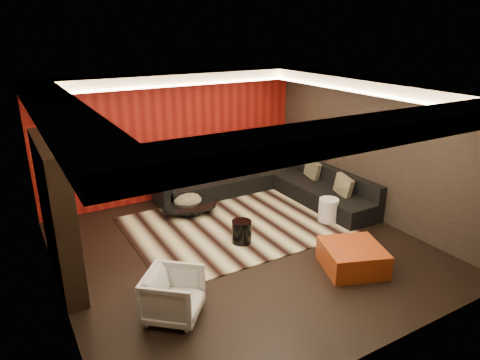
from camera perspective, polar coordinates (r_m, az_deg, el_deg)
floor at (r=7.68m, az=0.32°, el=-9.17°), size 6.00×6.00×0.02m
ceiling at (r=6.78m, az=0.37°, el=12.16°), size 6.00×6.00×0.02m
wall_back at (r=9.71m, az=-8.76°, el=5.82°), size 6.00×0.02×2.80m
wall_left at (r=6.24m, az=-24.25°, el=-3.78°), size 0.02×6.00×2.80m
wall_right at (r=8.95m, az=17.22°, el=3.94°), size 0.02×6.00×2.80m
red_feature_wall at (r=9.68m, az=-8.67°, el=5.77°), size 5.98×0.05×2.78m
soffit_back at (r=9.20m, az=-8.44°, el=13.24°), size 6.00×0.60×0.22m
soffit_front at (r=4.72m, az=17.39°, el=6.38°), size 6.00×0.60×0.22m
soffit_left at (r=5.92m, az=-23.03°, el=8.30°), size 0.60×4.80×0.22m
soffit_right at (r=8.48m, az=16.65°, el=12.09°), size 0.60×4.80×0.22m
cove_back at (r=8.90m, az=-7.57°, el=12.47°), size 4.80×0.08×0.04m
cove_front at (r=4.96m, az=14.43°, el=6.23°), size 4.80×0.08×0.04m
cove_left at (r=5.99m, az=-19.69°, el=7.95°), size 0.08×4.80×0.04m
cove_right at (r=8.25m, az=14.92°, el=11.42°), size 0.08×4.80×0.04m
tv_surround at (r=6.92m, az=-23.22°, el=-4.06°), size 0.30×2.00×2.20m
tv_screen at (r=6.81m, az=-22.29°, el=-1.13°), size 0.04×1.30×0.80m
tv_shelf at (r=7.10m, az=-21.51°, el=-6.79°), size 0.04×1.60×0.04m
rug at (r=8.50m, az=-0.71°, el=-5.99°), size 4.00×3.00×0.02m
coffee_table at (r=8.97m, az=-6.75°, el=-3.95°), size 1.36×1.36×0.20m
drum_stool at (r=7.75m, az=0.23°, el=-6.90°), size 0.45×0.45×0.42m
striped_pouf at (r=9.22m, az=-7.04°, el=-2.78°), size 0.78×0.78×0.34m
white_side_table at (r=8.75m, az=11.70°, el=-3.99°), size 0.40×0.40×0.49m
orange_ottoman at (r=7.23m, az=14.76°, el=-9.96°), size 1.17×1.17×0.40m
armchair at (r=5.97m, az=-8.88°, el=-14.94°), size 1.02×1.02×0.67m
sectional_sofa at (r=9.85m, az=3.51°, el=-0.73°), size 3.65×3.50×0.75m
throw_pillows at (r=9.87m, az=6.75°, el=1.42°), size 1.65×2.78×0.50m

